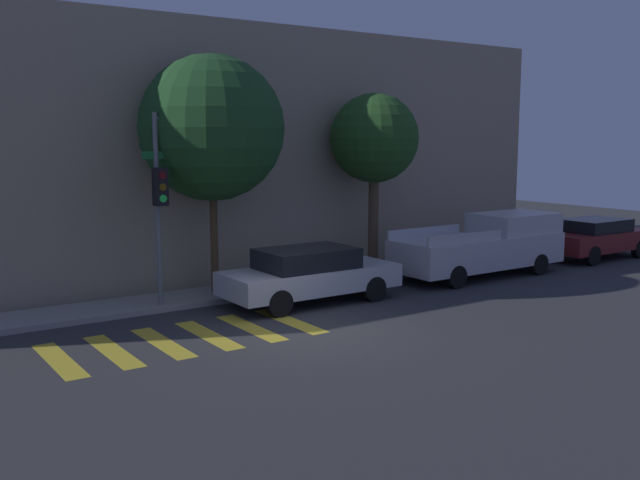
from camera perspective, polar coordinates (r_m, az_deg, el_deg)
The scene contains 10 objects.
ground_plane at distance 15.88m, azimuth -1.10°, elevation -7.15°, with size 60.00×60.00×0.00m, color #333335.
sidewalk at distance 19.26m, azimuth -7.71°, elevation -4.27°, with size 26.00×1.65×0.14m, color gray.
building_row at distance 22.67m, azimuth -12.74°, elevation 6.78°, with size 26.00×6.00×7.45m, color gray.
crosswalk at distance 15.41m, azimuth -10.69°, elevation -7.77°, with size 5.63×2.60×0.00m.
traffic_light_pole at distance 17.61m, azimuth -11.34°, elevation 5.03°, with size 2.51×0.56×4.80m.
sedan_near_corner at distance 18.21m, azimuth -0.86°, elevation -2.73°, with size 4.61×1.86×1.42m.
pickup_truck at distance 22.36m, azimuth 13.08°, elevation -0.42°, with size 5.73×1.96×1.85m.
sedan_middle at distance 26.72m, azimuth 21.16°, elevation 0.21°, with size 4.35×1.88×1.40m.
tree_near_corner at distance 18.78m, azimuth -8.65°, elevation 8.83°, with size 3.77×3.77×6.33m.
tree_midblock at distance 21.67m, azimuth 4.36°, elevation 8.02°, with size 2.68×2.68×5.53m.
Camera 1 is at (-8.41, -12.81, 4.20)m, focal length 40.00 mm.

